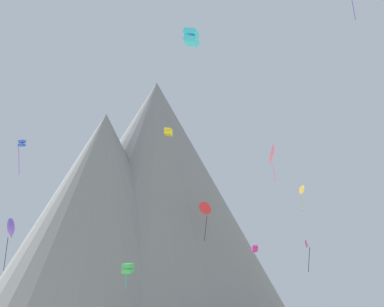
# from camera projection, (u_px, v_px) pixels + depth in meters

# --- Properties ---
(rock_massif) EXTENTS (79.04, 79.04, 52.97)m
(rock_massif) POSITION_uv_depth(u_px,v_px,m) (139.00, 219.00, 98.77)
(rock_massif) COLOR slate
(rock_massif) RESTS_ON ground_plane
(kite_gold_mid) EXTENTS (0.87, 1.51, 4.36)m
(kite_gold_mid) POSITION_uv_depth(u_px,v_px,m) (302.00, 190.00, 87.31)
(kite_gold_mid) COLOR gold
(kite_magenta_low) EXTENTS (0.74, 0.80, 0.87)m
(kite_magenta_low) POSITION_uv_depth(u_px,v_px,m) (255.00, 249.00, 72.60)
(kite_magenta_low) COLOR #D1339E
(kite_black_mid) EXTENTS (0.97, 1.98, 6.04)m
(kite_black_mid) POSITION_uv_depth(u_px,v_px,m) (10.00, 231.00, 67.91)
(kite_black_mid) COLOR black
(kite_yellow_high) EXTENTS (1.58, 1.52, 1.35)m
(kite_yellow_high) POSITION_uv_depth(u_px,v_px,m) (168.00, 132.00, 89.91)
(kite_yellow_high) COLOR yellow
(kite_blue_high) EXTENTS (1.09, 1.11, 5.21)m
(kite_blue_high) POSITION_uv_depth(u_px,v_px,m) (22.00, 144.00, 77.72)
(kite_blue_high) COLOR blue
(kite_rainbow_mid) EXTENTS (1.72, 2.60, 4.65)m
(kite_rainbow_mid) POSITION_uv_depth(u_px,v_px,m) (273.00, 154.00, 66.24)
(kite_rainbow_mid) COLOR #E5668C
(kite_pink_mid) EXTENTS (0.58, 1.08, 4.46)m
(kite_pink_mid) POSITION_uv_depth(u_px,v_px,m) (307.00, 249.00, 74.86)
(kite_pink_mid) COLOR pink
(kite_indigo_mid) EXTENTS (1.62, 1.94, 1.93)m
(kite_indigo_mid) POSITION_uv_depth(u_px,v_px,m) (10.00, 227.00, 58.77)
(kite_indigo_mid) COLOR #5138B2
(kite_green_low) EXTENTS (1.43, 1.46, 2.89)m
(kite_green_low) POSITION_uv_depth(u_px,v_px,m) (128.00, 269.00, 59.70)
(kite_green_low) COLOR green
(kite_cyan_high) EXTENTS (1.93, 1.88, 1.93)m
(kite_cyan_high) POSITION_uv_depth(u_px,v_px,m) (191.00, 37.00, 57.60)
(kite_cyan_high) COLOR #33BCDB
(kite_red_mid) EXTENTS (2.31, 1.45, 6.37)m
(kite_red_mid) POSITION_uv_depth(u_px,v_px,m) (205.00, 209.00, 84.00)
(kite_red_mid) COLOR red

